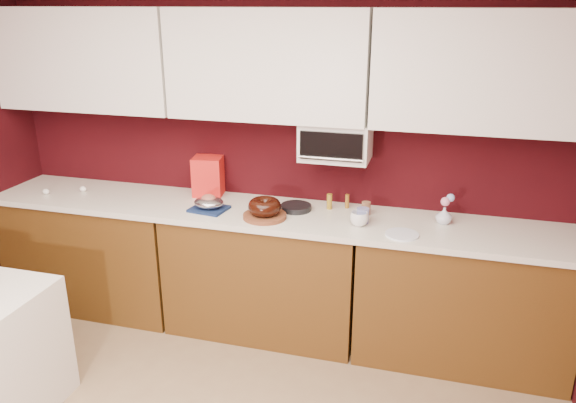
{
  "coord_description": "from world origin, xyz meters",
  "views": [
    {
      "loc": [
        1.11,
        -1.43,
        2.23
      ],
      "look_at": [
        0.2,
        1.84,
        1.02
      ],
      "focal_mm": 35.0,
      "sensor_mm": 36.0,
      "label": 1
    }
  ],
  "objects_px": {
    "bundt_cake": "(265,206)",
    "flower_vase": "(444,214)",
    "pandoro_box": "(208,176)",
    "coffee_mug": "(359,217)",
    "blue_jar": "(363,215)",
    "foil_ham_nest": "(209,203)",
    "toaster_oven": "(336,141)"
  },
  "relations": [
    {
      "from": "bundt_cake",
      "to": "flower_vase",
      "type": "xyz_separation_m",
      "value": [
        1.12,
        0.22,
        -0.02
      ]
    },
    {
      "from": "pandoro_box",
      "to": "coffee_mug",
      "type": "distance_m",
      "value": 1.19
    },
    {
      "from": "blue_jar",
      "to": "coffee_mug",
      "type": "bearing_deg",
      "value": -103.5
    },
    {
      "from": "bundt_cake",
      "to": "pandoro_box",
      "type": "bearing_deg",
      "value": 147.54
    },
    {
      "from": "bundt_cake",
      "to": "blue_jar",
      "type": "relative_size",
      "value": 2.25
    },
    {
      "from": "foil_ham_nest",
      "to": "pandoro_box",
      "type": "distance_m",
      "value": 0.34
    },
    {
      "from": "bundt_cake",
      "to": "flower_vase",
      "type": "relative_size",
      "value": 1.76
    },
    {
      "from": "bundt_cake",
      "to": "pandoro_box",
      "type": "xyz_separation_m",
      "value": [
        -0.54,
        0.34,
        0.06
      ]
    },
    {
      "from": "foil_ham_nest",
      "to": "toaster_oven",
      "type": "bearing_deg",
      "value": 17.38
    },
    {
      "from": "blue_jar",
      "to": "toaster_oven",
      "type": "bearing_deg",
      "value": 138.74
    },
    {
      "from": "pandoro_box",
      "to": "flower_vase",
      "type": "bearing_deg",
      "value": -14.2
    },
    {
      "from": "toaster_oven",
      "to": "pandoro_box",
      "type": "relative_size",
      "value": 1.59
    },
    {
      "from": "flower_vase",
      "to": "pandoro_box",
      "type": "bearing_deg",
      "value": 175.64
    },
    {
      "from": "flower_vase",
      "to": "foil_ham_nest",
      "type": "bearing_deg",
      "value": -173.38
    },
    {
      "from": "bundt_cake",
      "to": "flower_vase",
      "type": "height_order",
      "value": "bundt_cake"
    },
    {
      "from": "bundt_cake",
      "to": "coffee_mug",
      "type": "height_order",
      "value": "bundt_cake"
    },
    {
      "from": "bundt_cake",
      "to": "pandoro_box",
      "type": "relative_size",
      "value": 0.76
    },
    {
      "from": "bundt_cake",
      "to": "coffee_mug",
      "type": "xyz_separation_m",
      "value": [
        0.61,
        0.04,
        -0.03
      ]
    },
    {
      "from": "toaster_oven",
      "to": "bundt_cake",
      "type": "height_order",
      "value": "toaster_oven"
    },
    {
      "from": "toaster_oven",
      "to": "foil_ham_nest",
      "type": "relative_size",
      "value": 2.19
    },
    {
      "from": "bundt_cake",
      "to": "flower_vase",
      "type": "distance_m",
      "value": 1.15
    },
    {
      "from": "toaster_oven",
      "to": "foil_ham_nest",
      "type": "bearing_deg",
      "value": -162.62
    },
    {
      "from": "toaster_oven",
      "to": "blue_jar",
      "type": "distance_m",
      "value": 0.52
    },
    {
      "from": "toaster_oven",
      "to": "bundt_cake",
      "type": "relative_size",
      "value": 2.09
    },
    {
      "from": "coffee_mug",
      "to": "flower_vase",
      "type": "distance_m",
      "value": 0.54
    },
    {
      "from": "flower_vase",
      "to": "bundt_cake",
      "type": "bearing_deg",
      "value": -169.17
    },
    {
      "from": "foil_ham_nest",
      "to": "coffee_mug",
      "type": "xyz_separation_m",
      "value": [
        1.02,
        -0.0,
        -0.0
      ]
    },
    {
      "from": "toaster_oven",
      "to": "blue_jar",
      "type": "xyz_separation_m",
      "value": [
        0.22,
        -0.2,
        -0.43
      ]
    },
    {
      "from": "foil_ham_nest",
      "to": "blue_jar",
      "type": "bearing_deg",
      "value": 3.12
    },
    {
      "from": "pandoro_box",
      "to": "blue_jar",
      "type": "distance_m",
      "value": 1.19
    },
    {
      "from": "toaster_oven",
      "to": "coffee_mug",
      "type": "height_order",
      "value": "toaster_oven"
    },
    {
      "from": "pandoro_box",
      "to": "blue_jar",
      "type": "bearing_deg",
      "value": -21.87
    }
  ]
}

